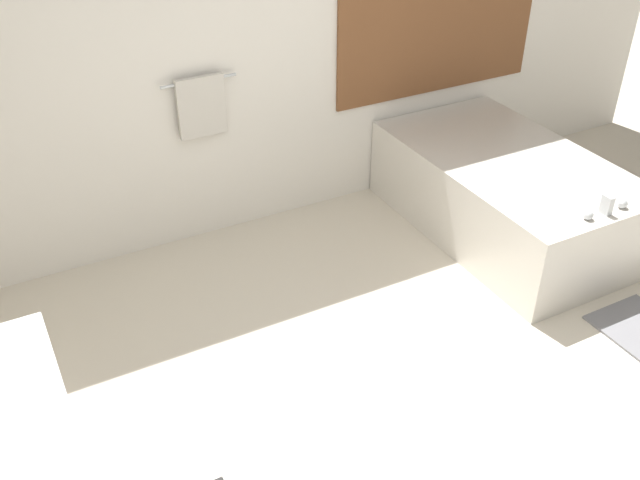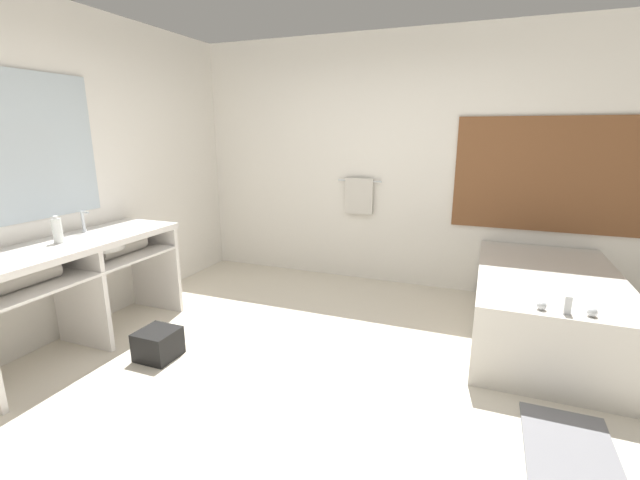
{
  "view_description": "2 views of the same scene",
  "coord_description": "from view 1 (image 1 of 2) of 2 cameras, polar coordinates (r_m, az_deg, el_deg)",
  "views": [
    {
      "loc": [
        -1.63,
        -1.98,
        2.8
      ],
      "look_at": [
        -0.22,
        0.68,
        0.79
      ],
      "focal_mm": 40.0,
      "sensor_mm": 36.0,
      "label": 1
    },
    {
      "loc": [
        1.03,
        -2.46,
        1.69
      ],
      "look_at": [
        -0.25,
        0.81,
        0.79
      ],
      "focal_mm": 24.0,
      "sensor_mm": 36.0,
      "label": 2
    }
  ],
  "objects": [
    {
      "name": "bathtub",
      "position": [
        5.18,
        14.65,
        3.89
      ],
      "size": [
        1.07,
        1.87,
        0.7
      ],
      "color": "silver",
      "rests_on": "ground_plane"
    },
    {
      "name": "ground_plane",
      "position": [
        3.8,
        8.01,
        -14.29
      ],
      "size": [
        16.0,
        16.0,
        0.0
      ],
      "primitive_type": "plane",
      "color": "beige",
      "rests_on": "ground"
    },
    {
      "name": "wall_back_with_blinds",
      "position": [
        4.76,
        -6.03,
        15.73
      ],
      "size": [
        7.4,
        0.13,
        2.7
      ],
      "color": "white",
      "rests_on": "ground_plane"
    }
  ]
}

